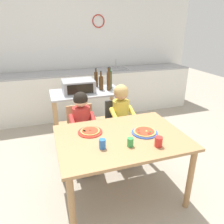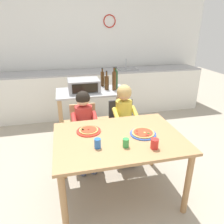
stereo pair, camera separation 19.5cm
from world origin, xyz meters
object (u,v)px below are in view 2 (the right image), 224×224
object	(u,v)px
dining_table	(119,144)
child_in_yellow_shirt	(125,115)
bottle_brown_beer	(116,79)
drinking_cup_blue	(98,143)
child_in_red_shirt	(85,122)
drinking_cup_red	(155,144)
bottle_dark_olive_oil	(107,82)
pizza_plate_blue_rimmed	(143,133)
dining_chair_right	(122,125)
toaster_oven	(84,85)
pizza_plate_red_rimmed	(89,131)
drinking_cup_green	(126,143)
kitchen_island_cart	(92,109)
bottle_slim_sauce	(102,79)
bottle_tall_green_wine	(114,80)
bottle_squat_spirits	(115,79)
dining_chair_left	(84,130)

from	to	relation	value
dining_table	child_in_yellow_shirt	size ratio (longest dim) A/B	1.23
bottle_brown_beer	drinking_cup_blue	distance (m)	1.68
child_in_red_shirt	drinking_cup_red	size ratio (longest dim) A/B	10.72
dining_table	drinking_cup_blue	xyz separation A→B (m)	(-0.25, -0.16, 0.14)
bottle_dark_olive_oil	dining_table	bearing A→B (deg)	-96.45
pizza_plate_blue_rimmed	drinking_cup_blue	world-z (taller)	drinking_cup_blue
dining_chair_right	child_in_red_shirt	bearing A→B (deg)	-163.93
pizza_plate_blue_rimmed	toaster_oven	bearing A→B (deg)	110.34
pizza_plate_red_rimmed	pizza_plate_blue_rimmed	xyz separation A→B (m)	(0.54, -0.19, 0.00)
pizza_plate_blue_rimmed	dining_table	bearing A→B (deg)	176.09
bottle_dark_olive_oil	drinking_cup_red	distance (m)	1.56
bottle_brown_beer	drinking_cup_red	world-z (taller)	bottle_brown_beer
dining_chair_right	drinking_cup_green	distance (m)	1.04
dining_chair_right	bottle_brown_beer	bearing A→B (deg)	83.67
bottle_brown_beer	child_in_red_shirt	distance (m)	1.07
kitchen_island_cart	child_in_red_shirt	world-z (taller)	child_in_red_shirt
bottle_slim_sauce	dining_chair_right	distance (m)	0.88
child_in_red_shirt	bottle_tall_green_wine	bearing A→B (deg)	48.16
bottle_slim_sauce	bottle_dark_olive_oil	world-z (taller)	bottle_slim_sauce
dining_chair_right	drinking_cup_blue	xyz separation A→B (m)	(-0.50, -0.92, 0.30)
kitchen_island_cart	dining_table	distance (m)	1.24
bottle_dark_olive_oil	dining_chair_right	xyz separation A→B (m)	(0.11, -0.50, -0.50)
bottle_tall_green_wine	drinking_cup_blue	xyz separation A→B (m)	(-0.49, -1.36, -0.23)
bottle_slim_sauce	bottle_tall_green_wine	bearing A→B (deg)	-64.45
dining_table	drinking_cup_green	xyz separation A→B (m)	(0.01, -0.21, 0.14)
toaster_oven	drinking_cup_blue	size ratio (longest dim) A/B	4.93
bottle_squat_spirits	bottle_slim_sauce	bearing A→B (deg)	132.43
dining_chair_left	child_in_yellow_shirt	distance (m)	0.59
dining_chair_right	kitchen_island_cart	bearing A→B (deg)	127.05
kitchen_island_cart	bottle_dark_olive_oil	bearing A→B (deg)	5.91
bottle_dark_olive_oil	dining_chair_left	distance (m)	0.84
child_in_red_shirt	drinking_cup_red	xyz separation A→B (m)	(0.55, -0.89, 0.13)
toaster_oven	dining_chair_left	size ratio (longest dim) A/B	0.57
bottle_squat_spirits	bottle_dark_olive_oil	size ratio (longest dim) A/B	1.14
pizza_plate_blue_rimmed	drinking_cup_red	distance (m)	0.27
bottle_brown_beer	bottle_squat_spirits	distance (m)	0.14
bottle_tall_green_wine	drinking_cup_red	size ratio (longest dim) A/B	3.68
dining_table	pizza_plate_blue_rimmed	world-z (taller)	pizza_plate_blue_rimmed
toaster_oven	child_in_red_shirt	xyz separation A→B (m)	(-0.07, -0.64, -0.30)
pizza_plate_blue_rimmed	drinking_cup_blue	distance (m)	0.52
drinking_cup_blue	child_in_yellow_shirt	bearing A→B (deg)	57.95
dining_table	dining_chair_right	bearing A→B (deg)	71.33
toaster_oven	pizza_plate_blue_rimmed	bearing A→B (deg)	-69.66
kitchen_island_cart	bottle_squat_spirits	world-z (taller)	bottle_squat_spirits
dining_chair_left	bottle_slim_sauce	bearing A→B (deg)	61.41
bottle_brown_beer	drinking_cup_red	xyz separation A→B (m)	(-0.07, -1.70, -0.21)
dining_chair_right	drinking_cup_blue	world-z (taller)	drinking_cup_blue
child_in_red_shirt	child_in_yellow_shirt	size ratio (longest dim) A/B	0.97
kitchen_island_cart	child_in_red_shirt	size ratio (longest dim) A/B	1.02
drinking_cup_blue	toaster_oven	bearing A→B (deg)	88.57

